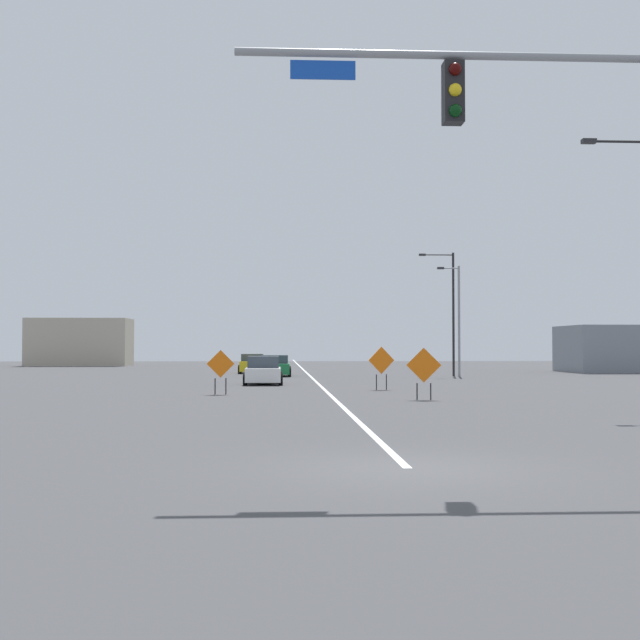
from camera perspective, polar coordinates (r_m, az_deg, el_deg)
ground at (r=14.04m, az=6.08°, el=-10.16°), size 190.01×190.01×0.00m
road_centre_stripe at (r=66.57m, az=-1.05°, el=-3.54°), size 0.16×105.56×0.01m
street_lamp_far_right at (r=56.60m, az=9.00°, el=0.87°), size 2.41×0.24×8.36m
street_lamp_mid_left at (r=55.64m, az=9.47°, el=0.31°), size 1.53×0.24×7.36m
construction_sign_left_lane at (r=34.96m, az=-6.88°, el=-3.19°), size 1.16×0.20×1.87m
construction_sign_right_lane at (r=31.57m, az=7.18°, el=-3.26°), size 1.32×0.23×1.97m
construction_sign_median_far at (r=38.50m, az=4.26°, el=-2.94°), size 1.24×0.34×2.00m
car_green_approaching at (r=55.61m, az=-3.13°, el=-3.21°), size 2.19×4.00×1.41m
car_white_near at (r=44.06m, az=-3.93°, el=-3.55°), size 2.05×4.09×1.49m
car_yellow_far at (r=61.81m, az=-4.69°, el=-3.04°), size 2.09×4.05×1.44m
roadside_building_west at (r=87.78m, az=-16.24°, el=-1.48°), size 10.05×5.19×4.82m
roadside_building_east at (r=68.18m, az=19.77°, el=-1.89°), size 7.86×6.70×3.60m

